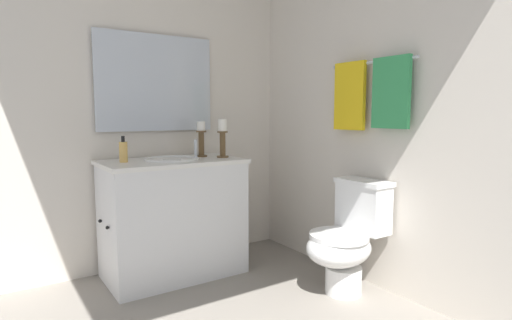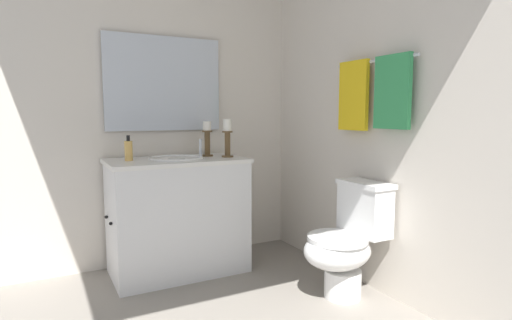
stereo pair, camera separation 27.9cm
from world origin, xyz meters
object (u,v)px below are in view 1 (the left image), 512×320
(towel_bar, at_px, (372,62))
(towel_center, at_px, (391,93))
(toilet, at_px, (346,239))
(sink_basin, at_px, (172,165))
(mirror, at_px, (156,83))
(vanity_cabinet, at_px, (173,218))
(candle_holder_tall, at_px, (223,137))
(soap_bottle, at_px, (123,151))
(towel_near_vanity, at_px, (350,96))
(candle_holder_short, at_px, (201,138))

(towel_bar, height_order, towel_center, towel_center)
(toilet, bearing_deg, towel_bar, 95.58)
(sink_basin, bearing_deg, towel_center, 43.50)
(sink_basin, height_order, mirror, mirror)
(vanity_cabinet, distance_m, candle_holder_tall, 0.70)
(vanity_cabinet, bearing_deg, soap_bottle, -96.42)
(sink_basin, distance_m, towel_bar, 1.56)
(soap_bottle, bearing_deg, towel_center, 50.57)
(vanity_cabinet, xyz_separation_m, candle_holder_tall, (0.07, 0.38, 0.58))
(sink_basin, relative_size, mirror, 0.44)
(candle_holder_tall, distance_m, towel_bar, 1.19)
(towel_center, bearing_deg, towel_bar, 174.14)
(soap_bottle, height_order, towel_near_vanity, towel_near_vanity)
(candle_holder_tall, bearing_deg, towel_center, 32.55)
(mirror, bearing_deg, soap_bottle, -54.14)
(sink_basin, relative_size, towel_bar, 0.57)
(candle_holder_short, bearing_deg, vanity_cabinet, -75.39)
(sink_basin, height_order, towel_bar, towel_bar)
(candle_holder_short, height_order, towel_near_vanity, towel_near_vanity)
(toilet, bearing_deg, candle_holder_tall, -152.71)
(sink_basin, distance_m, mirror, 0.67)
(mirror, relative_size, towel_near_vanity, 1.94)
(sink_basin, distance_m, towel_near_vanity, 1.36)
(candle_holder_tall, height_order, soap_bottle, candle_holder_tall)
(towel_near_vanity, bearing_deg, candle_holder_tall, -135.76)
(vanity_cabinet, xyz_separation_m, candle_holder_short, (-0.07, 0.27, 0.57))
(candle_holder_short, xyz_separation_m, towel_center, (1.16, 0.76, 0.32))
(toilet, relative_size, towel_bar, 1.07)
(towel_near_vanity, bearing_deg, mirror, -134.54)
(towel_bar, xyz_separation_m, towel_center, (0.18, -0.02, -0.21))
(candle_holder_tall, bearing_deg, toilet, 27.29)
(toilet, bearing_deg, soap_bottle, -129.85)
(vanity_cabinet, bearing_deg, towel_bar, 49.05)
(towel_bar, xyz_separation_m, towel_near_vanity, (-0.18, -0.02, -0.22))
(sink_basin, relative_size, toilet, 0.54)
(mirror, distance_m, towel_center, 1.72)
(towel_center, bearing_deg, soap_bottle, -129.43)
(sink_basin, distance_m, candle_holder_short, 0.33)
(vanity_cabinet, distance_m, towel_bar, 1.77)
(candle_holder_tall, relative_size, toilet, 0.39)
(vanity_cabinet, relative_size, sink_basin, 2.50)
(sink_basin, xyz_separation_m, towel_bar, (0.91, 1.05, 0.71))
(sink_basin, relative_size, candle_holder_short, 1.48)
(towel_center, bearing_deg, candle_holder_tall, -147.45)
(mirror, height_order, candle_holder_tall, mirror)
(soap_bottle, relative_size, towel_near_vanity, 0.38)
(sink_basin, xyz_separation_m, towel_near_vanity, (0.74, 1.03, 0.49))
(towel_center, bearing_deg, vanity_cabinet, -136.47)
(mirror, relative_size, candle_holder_tall, 3.14)
(mirror, xyz_separation_m, candle_holder_tall, (0.35, 0.38, -0.41))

